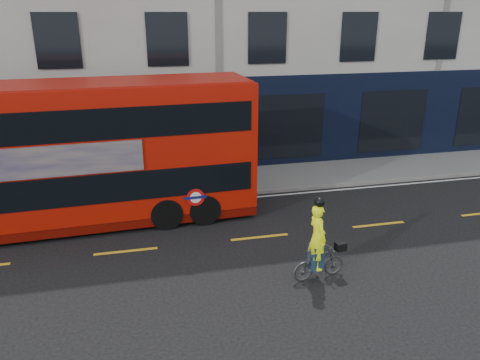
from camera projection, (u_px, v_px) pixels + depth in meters
name	position (u px, v px, depth m)	size (l,w,h in m)	color
ground	(274.00, 261.00, 12.96)	(120.00, 120.00, 0.00)	black
pavement	(227.00, 181.00, 18.89)	(60.00, 3.00, 0.12)	slate
kerb	(235.00, 194.00, 17.51)	(60.00, 0.12, 0.13)	slate
road_edge_line	(237.00, 199.00, 17.26)	(58.00, 0.10, 0.01)	silver
lane_dashes	(260.00, 237.00, 14.33)	(58.00, 0.12, 0.01)	gold
bus	(75.00, 155.00, 14.51)	(11.38, 3.09, 4.54)	#B51307
cyclist	(318.00, 251.00, 11.86)	(1.51, 0.68, 2.27)	#424547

